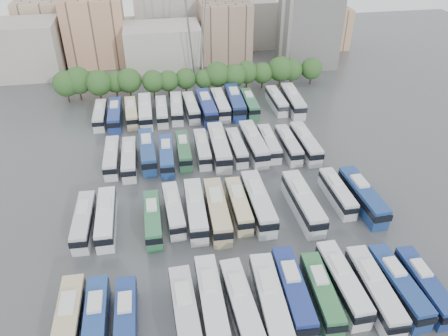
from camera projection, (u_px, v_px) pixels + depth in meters
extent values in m
plane|color=#424447|center=(221.00, 194.00, 72.82)|extent=(220.00, 220.00, 0.00)
cylinder|color=black|center=(69.00, 97.00, 102.59)|extent=(0.36, 0.36, 2.49)
sphere|color=#234C1E|center=(66.00, 84.00, 100.74)|extent=(5.97, 5.97, 5.97)
cylinder|color=black|center=(81.00, 95.00, 103.53)|extent=(0.36, 0.36, 2.66)
sphere|color=#234C1E|center=(78.00, 80.00, 101.55)|extent=(6.38, 6.38, 6.38)
cylinder|color=black|center=(101.00, 96.00, 103.02)|extent=(0.36, 0.36, 2.47)
sphere|color=#234C1E|center=(99.00, 83.00, 101.18)|extent=(5.92, 5.92, 5.92)
cylinder|color=black|center=(117.00, 93.00, 104.94)|extent=(0.36, 0.36, 2.12)
sphere|color=#234C1E|center=(115.00, 82.00, 103.35)|extent=(5.09, 5.09, 5.09)
cylinder|color=black|center=(131.00, 93.00, 104.48)|extent=(0.36, 0.36, 2.42)
sphere|color=#234C1E|center=(129.00, 80.00, 102.68)|extent=(5.80, 5.80, 5.80)
cylinder|color=black|center=(154.00, 93.00, 104.91)|extent=(0.36, 0.36, 2.21)
sphere|color=#234C1E|center=(153.00, 81.00, 103.27)|extent=(5.30, 5.30, 5.30)
cylinder|color=black|center=(169.00, 92.00, 105.68)|extent=(0.36, 0.36, 2.09)
sphere|color=#234C1E|center=(168.00, 81.00, 104.13)|extent=(5.01, 5.01, 5.01)
cylinder|color=black|center=(186.00, 90.00, 106.76)|extent=(0.36, 0.36, 2.10)
sphere|color=#234C1E|center=(186.00, 79.00, 105.20)|extent=(5.03, 5.03, 5.03)
cylinder|color=black|center=(205.00, 89.00, 107.20)|extent=(0.36, 0.36, 1.96)
sphere|color=#234C1E|center=(204.00, 79.00, 105.75)|extent=(4.69, 4.69, 4.69)
cylinder|color=black|center=(218.00, 87.00, 107.37)|extent=(0.36, 0.36, 2.52)
sphere|color=#234C1E|center=(218.00, 74.00, 105.49)|extent=(6.06, 6.06, 6.06)
cylinder|color=black|center=(234.00, 88.00, 107.52)|extent=(0.36, 0.36, 2.33)
sphere|color=#234C1E|center=(234.00, 75.00, 105.79)|extent=(5.59, 5.59, 5.59)
cylinder|color=black|center=(246.00, 84.00, 109.37)|extent=(0.36, 0.36, 2.32)
sphere|color=#234C1E|center=(247.00, 72.00, 107.63)|extent=(5.58, 5.58, 5.58)
cylinder|color=black|center=(262.00, 84.00, 109.72)|extent=(0.36, 0.36, 2.15)
sphere|color=#234C1E|center=(262.00, 73.00, 108.12)|extent=(5.15, 5.15, 5.15)
cylinder|color=black|center=(279.00, 82.00, 110.31)|extent=(0.36, 0.36, 2.56)
sphere|color=#234C1E|center=(280.00, 69.00, 108.40)|extent=(6.14, 6.14, 6.14)
cylinder|color=black|center=(290.00, 81.00, 111.01)|extent=(0.36, 0.36, 2.28)
sphere|color=#234C1E|center=(291.00, 70.00, 109.32)|extent=(5.47, 5.47, 5.47)
cylinder|color=black|center=(310.00, 80.00, 111.68)|extent=(0.36, 0.36, 2.26)
sphere|color=#234C1E|center=(312.00, 69.00, 110.00)|extent=(5.43, 5.43, 5.43)
cube|color=#9E998E|center=(24.00, 49.00, 114.12)|extent=(18.00, 14.00, 14.00)
cube|color=tan|center=(95.00, 32.00, 120.51)|extent=(16.00, 12.00, 18.00)
cube|color=#ADA89E|center=(163.00, 48.00, 118.11)|extent=(20.00, 14.00, 12.00)
cube|color=gray|center=(225.00, 31.00, 124.49)|extent=(14.00, 12.00, 16.00)
cube|color=gray|center=(172.00, 14.00, 132.95)|extent=(22.00, 16.00, 20.00)
cube|color=tan|center=(49.00, 28.00, 127.31)|extent=(16.00, 14.00, 16.00)
cube|color=#A39E93|center=(243.00, 22.00, 136.06)|extent=(18.00, 14.00, 14.00)
cube|color=tan|center=(323.00, 27.00, 135.05)|extent=(14.00, 12.00, 12.00)
cube|color=gray|center=(134.00, 38.00, 129.06)|extent=(12.00, 10.00, 10.00)
cube|color=silver|center=(310.00, 17.00, 118.27)|extent=(14.00, 14.00, 26.00)
cylinder|color=slate|center=(188.00, 17.00, 103.03)|extent=(2.90, 2.91, 33.83)
cylinder|color=slate|center=(186.00, 12.00, 106.32)|extent=(2.90, 2.91, 33.83)
cylinder|color=slate|center=(205.00, 16.00, 103.59)|extent=(2.90, 2.91, 33.83)
cylinder|color=slate|center=(202.00, 12.00, 106.89)|extent=(2.90, 2.91, 33.83)
cube|color=#C8B589|center=(69.00, 325.00, 49.35)|extent=(2.73, 12.03, 3.40)
cube|color=black|center=(68.00, 322.00, 48.87)|extent=(2.85, 12.21, 1.00)
cube|color=silver|center=(68.00, 303.00, 49.54)|extent=(1.75, 3.22, 0.44)
cube|color=navy|center=(97.00, 322.00, 49.72)|extent=(2.42, 11.30, 3.20)
cube|color=black|center=(96.00, 320.00, 49.26)|extent=(2.53, 11.47, 0.94)
cube|color=silver|center=(95.00, 302.00, 49.89)|extent=(1.60, 3.02, 0.41)
cube|color=navy|center=(126.00, 322.00, 49.79)|extent=(2.40, 11.06, 3.13)
cube|color=black|center=(126.00, 320.00, 49.34)|extent=(2.51, 11.23, 0.92)
cube|color=silver|center=(125.00, 302.00, 49.95)|extent=(1.58, 2.95, 0.41)
cube|color=silver|center=(186.00, 314.00, 50.48)|extent=(3.00, 12.21, 3.44)
cube|color=black|center=(186.00, 312.00, 49.99)|extent=(3.12, 12.40, 1.01)
cube|color=silver|center=(183.00, 293.00, 50.66)|extent=(1.83, 3.29, 0.44)
cube|color=silver|center=(211.00, 302.00, 52.00)|extent=(2.62, 12.21, 3.46)
cube|color=black|center=(211.00, 299.00, 51.51)|extent=(2.74, 12.39, 1.02)
cube|color=silver|center=(209.00, 281.00, 52.18)|extent=(1.74, 3.26, 0.45)
cube|color=silver|center=(241.00, 305.00, 51.61)|extent=(3.17, 12.17, 3.42)
cube|color=black|center=(241.00, 302.00, 51.12)|extent=(3.30, 12.36, 1.00)
cube|color=silver|center=(238.00, 284.00, 51.78)|extent=(1.87, 3.30, 0.44)
cube|color=silver|center=(270.00, 303.00, 51.69)|extent=(3.29, 13.01, 3.66)
cube|color=black|center=(271.00, 300.00, 51.17)|extent=(3.43, 13.21, 1.08)
cube|color=silver|center=(268.00, 281.00, 51.89)|extent=(1.97, 3.52, 0.47)
cube|color=navy|center=(293.00, 292.00, 53.21)|extent=(3.17, 12.41, 3.48)
cube|color=black|center=(293.00, 289.00, 52.72)|extent=(3.30, 12.59, 1.02)
cube|color=silver|center=(291.00, 271.00, 53.41)|extent=(1.89, 3.36, 0.45)
cube|color=#2F6E3F|center=(321.00, 294.00, 53.24)|extent=(2.87, 11.15, 3.13)
cube|color=black|center=(322.00, 291.00, 52.79)|extent=(2.99, 11.32, 0.92)
cube|color=silver|center=(319.00, 275.00, 53.41)|extent=(1.70, 3.02, 0.41)
cube|color=silver|center=(342.00, 283.00, 54.45)|extent=(2.80, 11.97, 3.38)
cube|color=black|center=(343.00, 281.00, 53.97)|extent=(2.92, 12.16, 0.99)
cube|color=silver|center=(339.00, 264.00, 54.62)|extent=(1.76, 3.22, 0.44)
cube|color=silver|center=(374.00, 291.00, 53.42)|extent=(2.75, 12.23, 3.46)
cube|color=black|center=(375.00, 288.00, 52.93)|extent=(2.87, 12.42, 1.02)
cube|color=silver|center=(371.00, 270.00, 53.61)|extent=(1.77, 3.28, 0.45)
cube|color=navy|center=(398.00, 286.00, 54.14)|extent=(2.96, 11.76, 3.31)
cube|color=black|center=(399.00, 283.00, 53.68)|extent=(3.08, 11.94, 0.97)
cube|color=silver|center=(395.00, 267.00, 54.31)|extent=(1.78, 3.18, 0.43)
cube|color=navy|center=(424.00, 286.00, 54.23)|extent=(2.39, 11.06, 3.13)
cube|color=black|center=(426.00, 284.00, 53.78)|extent=(2.50, 11.23, 0.92)
cube|color=silver|center=(421.00, 268.00, 54.39)|extent=(1.58, 2.95, 0.41)
cube|color=silver|center=(84.00, 222.00, 64.48)|extent=(2.72, 11.24, 3.16)
cube|color=black|center=(83.00, 219.00, 64.04)|extent=(2.83, 11.41, 0.93)
cube|color=silver|center=(83.00, 206.00, 64.66)|extent=(1.67, 3.03, 0.41)
cube|color=white|center=(106.00, 219.00, 64.95)|extent=(2.53, 11.74, 3.32)
cube|color=black|center=(106.00, 216.00, 64.48)|extent=(2.65, 11.91, 0.98)
cube|color=silver|center=(105.00, 203.00, 65.13)|extent=(1.67, 3.13, 0.43)
cube|color=#2F6F46|center=(153.00, 220.00, 64.93)|extent=(2.39, 10.85, 3.07)
cube|color=black|center=(153.00, 217.00, 64.49)|extent=(2.50, 11.01, 0.90)
cube|color=silver|center=(151.00, 205.00, 65.09)|extent=(1.56, 2.90, 0.40)
cube|color=silver|center=(174.00, 210.00, 66.77)|extent=(2.88, 11.04, 3.10)
cube|color=black|center=(174.00, 208.00, 66.34)|extent=(3.00, 11.21, 0.91)
cube|color=silver|center=(172.00, 196.00, 66.93)|extent=(1.70, 2.99, 0.40)
cube|color=silver|center=(196.00, 211.00, 66.39)|extent=(2.87, 12.35, 3.49)
cube|color=black|center=(196.00, 208.00, 65.90)|extent=(3.00, 12.54, 1.03)
cube|color=silver|center=(194.00, 194.00, 66.58)|extent=(1.81, 3.32, 0.45)
cube|color=#C7B488|center=(217.00, 211.00, 66.17)|extent=(2.94, 12.77, 3.60)
cube|color=black|center=(217.00, 208.00, 65.66)|extent=(3.07, 12.96, 1.06)
cube|color=silver|center=(216.00, 194.00, 66.36)|extent=(1.87, 3.43, 0.47)
cube|color=beige|center=(239.00, 206.00, 67.69)|extent=(2.38, 11.17, 3.16)
cube|color=black|center=(239.00, 203.00, 67.25)|extent=(2.50, 11.34, 0.93)
cube|color=silver|center=(237.00, 191.00, 67.86)|extent=(1.59, 2.98, 0.41)
cube|color=silver|center=(258.00, 203.00, 67.75)|extent=(2.86, 13.04, 3.69)
cube|color=black|center=(259.00, 200.00, 67.23)|extent=(2.99, 13.24, 1.09)
cube|color=silver|center=(256.00, 186.00, 67.95)|extent=(1.87, 3.49, 0.48)
cube|color=silver|center=(303.00, 203.00, 67.78)|extent=(3.11, 13.09, 3.69)
cube|color=black|center=(304.00, 200.00, 67.26)|extent=(3.24, 13.29, 1.09)
cube|color=silver|center=(300.00, 186.00, 67.97)|extent=(1.94, 3.52, 0.48)
cube|color=silver|center=(337.00, 193.00, 70.45)|extent=(2.47, 10.75, 3.03)
cube|color=black|center=(338.00, 191.00, 70.02)|extent=(2.58, 10.91, 0.89)
cube|color=silver|center=(335.00, 180.00, 70.61)|extent=(1.57, 2.88, 0.39)
cube|color=navy|center=(362.00, 197.00, 69.20)|extent=(3.14, 12.67, 3.57)
cube|color=black|center=(364.00, 194.00, 68.70)|extent=(3.27, 12.87, 1.05)
cube|color=silver|center=(360.00, 181.00, 69.39)|extent=(1.91, 3.42, 0.46)
cube|color=silver|center=(112.00, 158.00, 79.45)|extent=(2.45, 11.08, 3.13)
cube|color=black|center=(111.00, 155.00, 79.01)|extent=(2.56, 11.25, 0.92)
cube|color=silver|center=(111.00, 146.00, 79.62)|extent=(1.59, 2.96, 0.41)
cube|color=silver|center=(129.00, 159.00, 78.92)|extent=(2.46, 11.33, 3.21)
cube|color=black|center=(129.00, 157.00, 78.47)|extent=(2.57, 11.50, 0.94)
cube|color=silver|center=(128.00, 147.00, 79.10)|extent=(1.62, 3.02, 0.41)
cube|color=navy|center=(148.00, 152.00, 80.92)|extent=(3.05, 12.31, 3.46)
cube|color=black|center=(147.00, 149.00, 80.43)|extent=(3.18, 12.50, 1.02)
cube|color=silver|center=(146.00, 139.00, 81.10)|extent=(1.85, 3.32, 0.45)
cube|color=navy|center=(167.00, 156.00, 79.90)|extent=(2.71, 11.32, 3.19)
cube|color=black|center=(166.00, 154.00, 79.44)|extent=(2.82, 11.49, 0.94)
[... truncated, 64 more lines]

